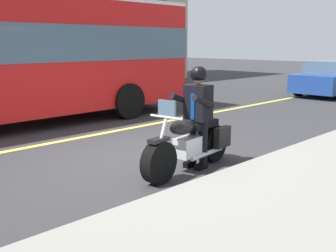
{
  "coord_description": "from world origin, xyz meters",
  "views": [
    {
      "loc": [
        4.88,
        5.73,
        2.11
      ],
      "look_at": [
        0.2,
        1.04,
        0.75
      ],
      "focal_mm": 43.47,
      "sensor_mm": 36.0,
      "label": 1
    }
  ],
  "objects": [
    {
      "name": "ground_plane",
      "position": [
        0.0,
        0.0,
        0.0
      ],
      "size": [
        80.0,
        80.0,
        0.0
      ],
      "primitive_type": "plane",
      "color": "#333335"
    },
    {
      "name": "motorcycle_main",
      "position": [
        -0.05,
        1.34,
        0.45
      ],
      "size": [
        2.22,
        0.77,
        1.26
      ],
      "color": "black",
      "rests_on": "ground_plane"
    },
    {
      "name": "car_dark",
      "position": [
        -11.86,
        -1.29,
        0.69
      ],
      "size": [
        4.6,
        1.92,
        1.4
      ],
      "color": "navy",
      "rests_on": "ground_plane"
    },
    {
      "name": "rider_main",
      "position": [
        -0.24,
        1.32,
        1.04
      ],
      "size": [
        0.67,
        0.6,
        1.74
      ],
      "color": "black",
      "rests_on": "ground_plane"
    },
    {
      "name": "lane_center_stripe",
      "position": [
        0.0,
        -2.0,
        0.01
      ],
      "size": [
        60.0,
        0.16,
        0.01
      ],
      "primitive_type": "cube",
      "color": "#E5DB4C",
      "rests_on": "ground_plane"
    }
  ]
}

